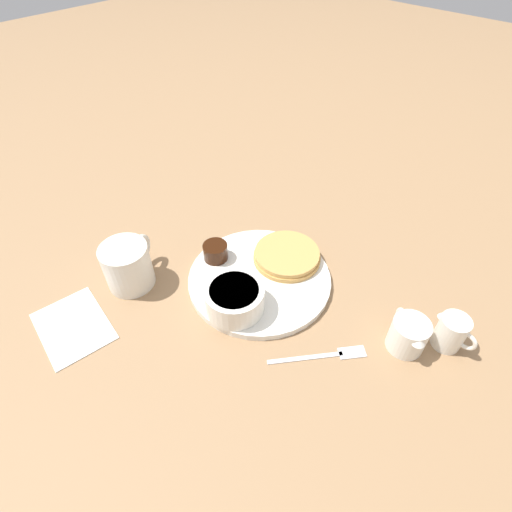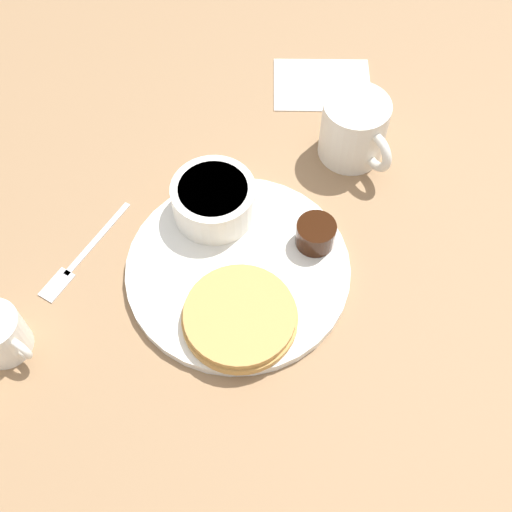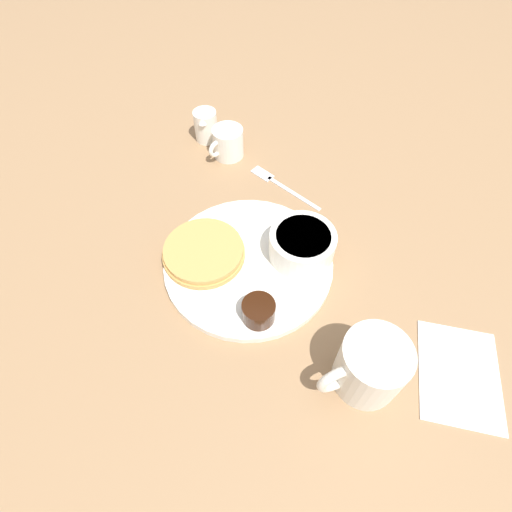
# 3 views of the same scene
# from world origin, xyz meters

# --- Properties ---
(ground_plane) EXTENTS (4.00, 4.00, 0.00)m
(ground_plane) POSITION_xyz_m (0.00, 0.00, 0.00)
(ground_plane) COLOR #93704C
(plate) EXTENTS (0.25, 0.25, 0.01)m
(plate) POSITION_xyz_m (0.00, 0.00, 0.01)
(plate) COLOR white
(plate) RESTS_ON ground_plane
(pancake_stack) EXTENTS (0.12, 0.12, 0.02)m
(pancake_stack) POSITION_xyz_m (0.01, 0.07, 0.02)
(pancake_stack) COLOR tan
(pancake_stack) RESTS_ON plate
(bowl) EXTENTS (0.10, 0.10, 0.05)m
(bowl) POSITION_xyz_m (0.02, -0.08, 0.04)
(bowl) COLOR white
(bowl) RESTS_ON plate
(syrup_cup) EXTENTS (0.05, 0.05, 0.03)m
(syrup_cup) POSITION_xyz_m (-0.09, -0.02, 0.03)
(syrup_cup) COLOR black
(syrup_cup) RESTS_ON plate
(butter_ramekin) EXTENTS (0.04, 0.04, 0.04)m
(butter_ramekin) POSITION_xyz_m (0.01, -0.10, 0.03)
(butter_ramekin) COLOR white
(butter_ramekin) RESTS_ON plate
(coffee_mug) EXTENTS (0.08, 0.11, 0.08)m
(coffee_mug) POSITION_xyz_m (-0.16, -0.15, 0.04)
(coffee_mug) COLOR silver
(coffee_mug) RESTS_ON ground_plane
(creamer_pitcher_near) EXTENTS (0.07, 0.06, 0.06)m
(creamer_pitcher_near) POSITION_xyz_m (0.25, 0.05, 0.03)
(creamer_pitcher_near) COLOR white
(creamer_pitcher_near) RESTS_ON ground_plane
(creamer_pitcher_far) EXTENTS (0.07, 0.04, 0.06)m
(creamer_pitcher_far) POSITION_xyz_m (0.30, 0.10, 0.03)
(creamer_pitcher_far) COLOR white
(creamer_pitcher_far) RESTS_ON ground_plane
(fork) EXTENTS (0.11, 0.13, 0.00)m
(fork) POSITION_xyz_m (0.18, -0.04, 0.00)
(fork) COLOR silver
(fork) RESTS_ON ground_plane
(napkin) EXTENTS (0.15, 0.12, 0.00)m
(napkin) POSITION_xyz_m (-0.15, -0.28, 0.00)
(napkin) COLOR white
(napkin) RESTS_ON ground_plane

